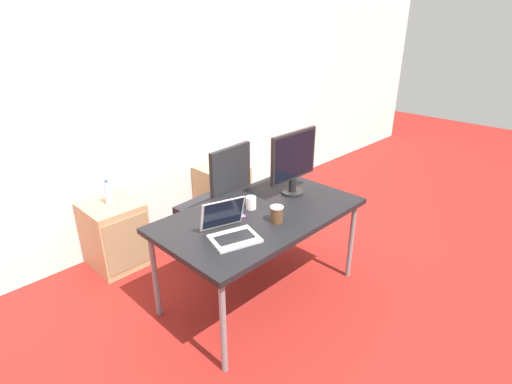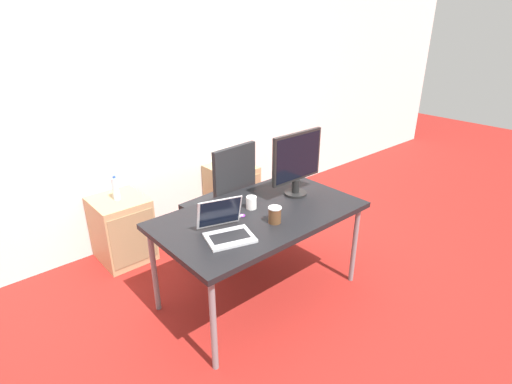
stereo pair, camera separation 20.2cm
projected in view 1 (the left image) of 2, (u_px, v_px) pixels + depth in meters
ground_plane at (260, 293)px, 3.20m from camera, size 14.00×14.00×0.00m
wall_back at (144, 104)px, 3.61m from camera, size 10.00×0.05×2.60m
desk at (260, 218)px, 2.92m from camera, size 1.51×0.86×0.72m
office_chair at (216, 216)px, 3.55m from camera, size 0.56×0.58×1.08m
cabinet_left at (115, 234)px, 3.47m from camera, size 0.44×0.47×0.59m
cabinet_right at (222, 193)px, 4.28m from camera, size 0.44×0.47×0.59m
water_bottle at (108, 193)px, 3.31m from camera, size 0.06×0.06×0.22m
laptop_center at (230, 230)px, 2.57m from camera, size 0.36×0.38×0.24m
monitor at (293, 161)px, 3.11m from camera, size 0.50×0.18×0.51m
mouse at (276, 207)px, 2.95m from camera, size 0.04×0.06×0.03m
coffee_cup_white at (251, 203)px, 2.95m from camera, size 0.08×0.08×0.09m
coffee_cup_brown at (277, 214)px, 2.75m from camera, size 0.09×0.09×0.12m
scissors at (238, 218)px, 2.82m from camera, size 0.17×0.05×0.01m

